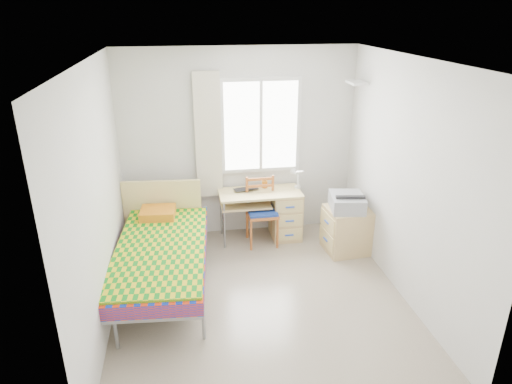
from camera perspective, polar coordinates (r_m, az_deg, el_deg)
floor at (r=5.28m, az=0.55°, el=-13.17°), size 3.50×3.50×0.00m
ceiling at (r=4.33m, az=0.68°, el=16.18°), size 3.50×3.50×0.00m
wall_back at (r=6.29m, az=-2.15°, el=5.96°), size 3.20×0.00×3.20m
wall_left at (r=4.67m, az=-19.14°, el=-1.17°), size 0.00×3.50×3.50m
wall_right at (r=5.15m, az=18.42°, el=1.11°), size 0.00×3.50×3.50m
window at (r=6.24m, az=0.60°, el=8.24°), size 1.10×0.04×1.30m
curtain at (r=6.14m, az=-6.01°, el=6.92°), size 0.35×0.05×1.70m
floating_shelf at (r=6.14m, az=12.49°, el=13.20°), size 0.20×0.32×0.03m
bed at (r=5.40m, az=-11.77°, el=-7.08°), size 1.18×2.25×0.94m
desk at (r=6.41m, az=3.07°, el=-2.46°), size 1.12×0.52×0.70m
chair at (r=6.21m, az=0.76°, el=-1.89°), size 0.40×0.40×0.93m
cabinet at (r=6.19m, az=11.30°, el=-4.66°), size 0.60×0.54×0.61m
printer at (r=6.00m, az=11.30°, el=-1.22°), size 0.48×0.53×0.21m
laptop at (r=6.24m, az=-1.13°, el=0.17°), size 0.37×0.28×0.03m
pen_cup at (r=6.37m, az=1.10°, el=0.97°), size 0.09×0.09×0.10m
task_lamp at (r=6.21m, az=5.03°, el=1.98°), size 0.21×0.30×0.35m
book at (r=6.26m, az=-1.68°, el=-1.01°), size 0.23×0.26×0.02m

